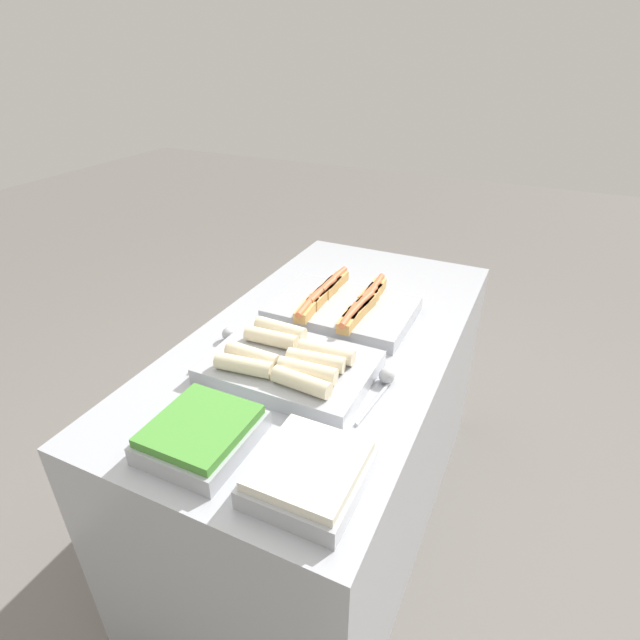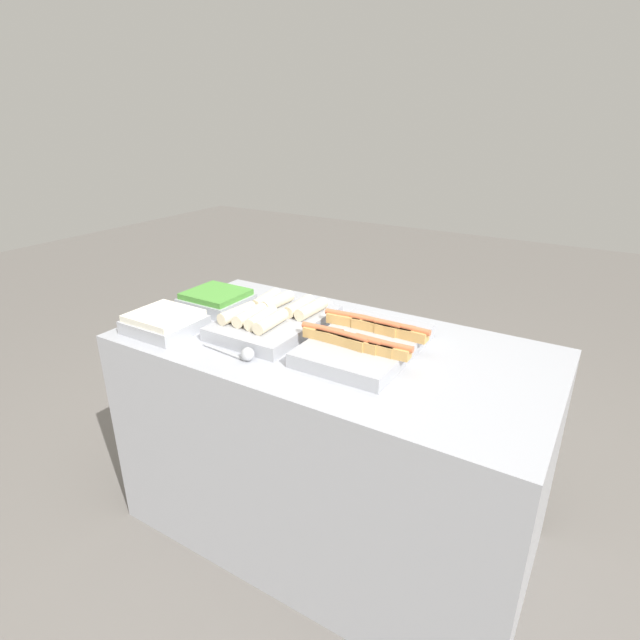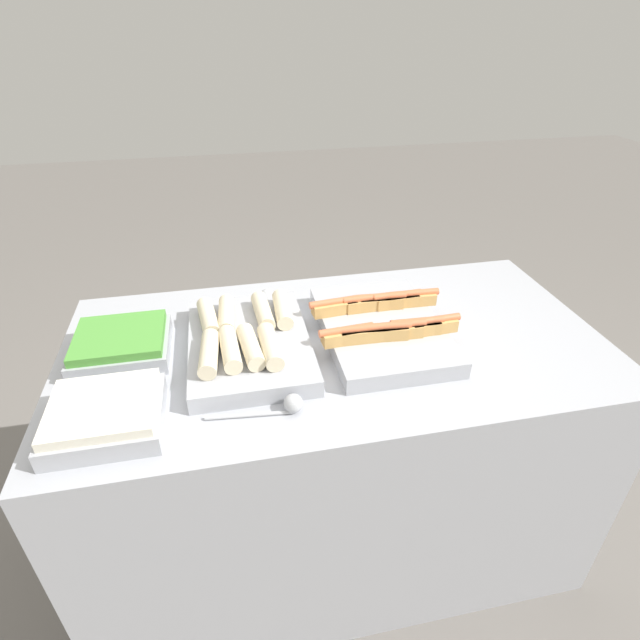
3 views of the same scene
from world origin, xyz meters
name	(u,v)px [view 2 (image 2 of 3)]	position (x,y,z in m)	size (l,w,h in m)	color
ground_plane	(330,525)	(0.00, 0.00, 0.00)	(12.00, 12.00, 0.00)	slate
counter	(330,441)	(0.00, 0.00, 0.44)	(1.59, 0.83, 0.87)	#A8AAB2
tray_hotdogs	(365,342)	(0.14, 0.00, 0.91)	(0.41, 0.49, 0.10)	#A8AAB2
tray_wraps	(274,319)	(-0.26, 0.00, 0.91)	(0.33, 0.48, 0.10)	#A8AAB2
tray_side_front	(165,322)	(-0.61, -0.24, 0.91)	(0.26, 0.24, 0.07)	#A8AAB2
tray_side_back	(216,300)	(-0.61, 0.05, 0.91)	(0.26, 0.24, 0.07)	#A8AAB2
serving_spoon_near	(244,354)	(-0.19, -0.27, 0.90)	(0.24, 0.05, 0.05)	#B2B5BA
serving_spoon_far	(325,306)	(-0.19, 0.27, 0.90)	(0.23, 0.05, 0.05)	#B2B5BA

